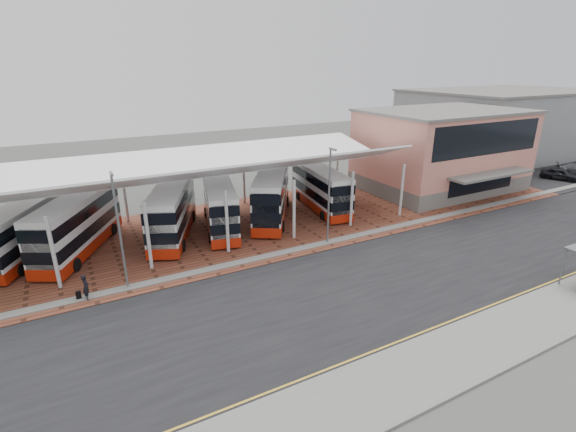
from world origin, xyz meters
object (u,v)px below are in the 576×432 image
at_px(bus_2, 172,211).
at_px(carpark_car_a, 560,174).
at_px(bus_1, 77,225).
at_px(carpark_car_b, 576,169).
at_px(bus_0, 25,231).
at_px(bus_5, 321,189).
at_px(bus_3, 220,206).
at_px(pedestrian, 86,287).
at_px(terminal, 442,149).
at_px(bus_4, 272,195).

relative_size(bus_2, carpark_car_a, 2.50).
relative_size(bus_1, carpark_car_b, 2.26).
xyz_separation_m(bus_1, carpark_car_a, (55.81, -5.25, -1.45)).
bearing_deg(bus_0, bus_5, 23.91).
height_order(bus_3, carpark_car_a, bus_3).
bearing_deg(carpark_car_b, bus_5, 133.22).
relative_size(bus_3, bus_5, 1.01).
bearing_deg(carpark_car_b, pedestrian, 143.10).
distance_m(bus_1, pedestrian, 8.29).
bearing_deg(bus_3, terminal, 15.13).
distance_m(bus_4, carpark_car_b, 44.19).
bearing_deg(bus_2, terminal, 22.93).
xyz_separation_m(bus_1, bus_4, (16.84, -0.37, 0.08)).
relative_size(terminal, bus_2, 1.69).
distance_m(bus_2, pedestrian, 11.03).
bearing_deg(bus_1, pedestrian, -62.80).
height_order(terminal, bus_4, terminal).
height_order(bus_0, bus_1, bus_1).
relative_size(pedestrian, carpark_car_b, 0.37).
distance_m(bus_2, carpark_car_a, 48.71).
bearing_deg(bus_1, bus_0, -165.85).
bearing_deg(bus_1, terminal, 27.76).
bearing_deg(bus_3, bus_4, 16.21).
bearing_deg(bus_5, pedestrian, -151.86).
distance_m(bus_1, carpark_car_b, 60.99).
bearing_deg(bus_2, carpark_car_b, 18.34).
bearing_deg(bus_4, bus_5, 33.09).
bearing_deg(bus_3, bus_2, -169.46).
xyz_separation_m(terminal, bus_2, (-31.95, 0.03, -2.39)).
relative_size(terminal, bus_3, 1.74).
bearing_deg(bus_4, carpark_car_b, 26.00).
distance_m(bus_0, bus_1, 3.72).
xyz_separation_m(terminal, bus_4, (-22.50, -0.11, -2.30)).
bearing_deg(terminal, carpark_car_a, -16.88).
bearing_deg(bus_1, carpark_car_a, 22.76).
relative_size(bus_4, bus_5, 1.04).
relative_size(bus_2, bus_5, 1.04).
bearing_deg(pedestrian, bus_3, -59.09).
bearing_deg(bus_3, bus_5, 16.22).
bearing_deg(bus_0, pedestrian, -42.70).
distance_m(bus_5, pedestrian, 24.02).
relative_size(bus_5, carpark_car_a, 2.40).
bearing_deg(terminal, bus_4, -179.71).
bearing_deg(terminal, carpark_car_b, -11.35).
xyz_separation_m(bus_2, carpark_car_a, (48.42, -5.03, -1.45)).
height_order(bus_3, carpark_car_b, bus_3).
bearing_deg(bus_2, bus_3, 18.94).
bearing_deg(carpark_car_b, bus_1, 135.41).
relative_size(bus_3, pedestrian, 6.09).
bearing_deg(carpark_car_a, bus_1, 151.94).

